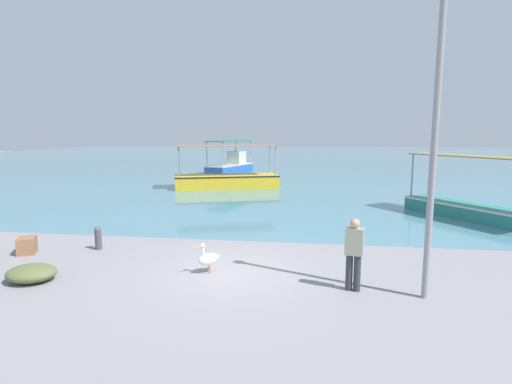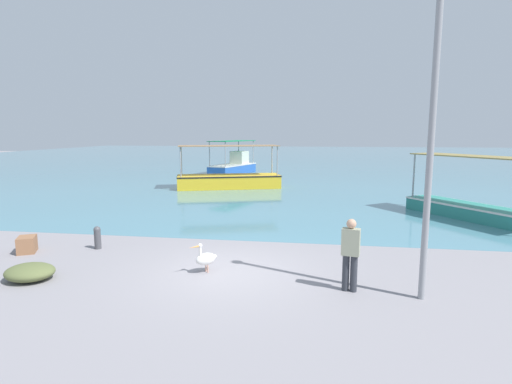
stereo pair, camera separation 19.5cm
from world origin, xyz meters
TOP-DOWN VIEW (x-y plane):
  - ground at (0.00, 0.00)m, footprint 120.00×120.00m
  - harbor_water at (0.00, 48.00)m, footprint 110.00×90.00m
  - fishing_boat_outer at (-3.49, 15.53)m, footprint 6.93×3.94m
  - fishing_boat_far_left at (-5.06, 24.55)m, footprint 3.49×5.60m
  - fishing_boat_near_right at (9.04, 7.40)m, footprint 5.26×6.51m
  - pelican at (-0.62, -0.13)m, footprint 0.65×0.65m
  - lamp_post at (4.51, -1.03)m, footprint 0.28×0.28m
  - mooring_bollard at (-4.55, 1.42)m, footprint 0.21×0.21m
  - fisherman_standing at (2.98, -0.83)m, footprint 0.44×0.30m
  - net_pile at (-4.77, -1.31)m, footprint 1.20×1.02m
  - cargo_crate at (-6.46, 0.73)m, footprint 0.72×0.78m

SIDE VIEW (x-z plane):
  - ground at x=0.00m, z-range 0.00..0.00m
  - harbor_water at x=0.00m, z-range 0.00..0.00m
  - net_pile at x=-4.77m, z-range 0.00..0.40m
  - cargo_crate at x=-6.46m, z-range 0.00..0.49m
  - pelican at x=-0.62m, z-range -0.02..0.78m
  - mooring_bollard at x=-4.55m, z-range 0.03..0.74m
  - fishing_boat_near_right at x=9.04m, z-range -0.82..1.83m
  - fishing_boat_outer at x=-3.49m, z-range -0.80..1.97m
  - fishing_boat_far_left at x=-5.06m, z-range -0.73..2.16m
  - fisherman_standing at x=2.98m, z-range 0.06..1.75m
  - lamp_post at x=4.51m, z-range 0.37..6.84m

